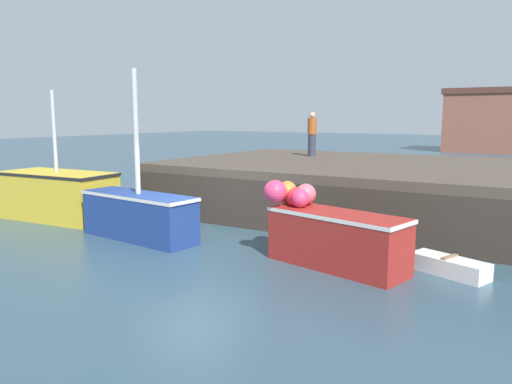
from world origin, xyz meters
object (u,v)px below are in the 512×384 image
object	(u,v)px
mooring_buoy_foreground	(101,218)
fishing_boat_near_left	(58,194)
fishing_boat_mid	(331,232)
rowboat	(449,266)
fishing_boat_near_right	(139,214)
dockworker	(312,134)

from	to	relation	value
mooring_buoy_foreground	fishing_boat_near_left	bearing A→B (deg)	173.82
fishing_boat_mid	rowboat	distance (m)	2.44
fishing_boat_near_left	rowboat	size ratio (longest dim) A/B	2.41
rowboat	mooring_buoy_foreground	bearing A→B (deg)	-175.31
fishing_boat_near_left	rowboat	bearing A→B (deg)	2.62
fishing_boat_mid	fishing_boat_near_right	bearing A→B (deg)	-175.75
mooring_buoy_foreground	rowboat	bearing A→B (deg)	4.69
rowboat	mooring_buoy_foreground	distance (m)	9.27
fishing_boat_near_right	rowboat	world-z (taller)	fishing_boat_near_right
fishing_boat_near_left	rowboat	xyz separation A→B (m)	(11.40, 0.52, -0.60)
dockworker	fishing_boat_near_right	bearing A→B (deg)	-97.73
fishing_boat_near_right	dockworker	distance (m)	8.35
fishing_boat_near_left	fishing_boat_near_right	distance (m)	3.99
fishing_boat_near_left	dockworker	xyz separation A→B (m)	(5.05, 7.52, 1.71)
dockworker	mooring_buoy_foreground	size ratio (longest dim) A/B	2.46
fishing_boat_near_right	fishing_boat_near_left	bearing A→B (deg)	172.15
fishing_boat_near_left	mooring_buoy_foreground	xyz separation A→B (m)	(2.16, -0.23, -0.47)
fishing_boat_near_left	dockworker	bearing A→B (deg)	56.14
dockworker	mooring_buoy_foreground	bearing A→B (deg)	-110.39
rowboat	dockworker	size ratio (longest dim) A/B	0.99
dockworker	mooring_buoy_foreground	distance (m)	8.56
rowboat	mooring_buoy_foreground	xyz separation A→B (m)	(-9.23, -0.76, 0.13)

